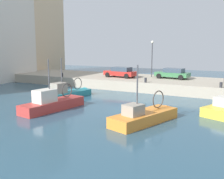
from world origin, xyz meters
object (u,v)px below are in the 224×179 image
at_px(fishing_boat_teal, 69,96).
at_px(quay_streetlamp, 152,53).
at_px(fishing_boat_orange, 147,120).
at_px(parked_car_green, 173,73).
at_px(mooring_bollard_mid, 146,80).
at_px(mooring_bollard_north, 62,75).
at_px(parked_car_red, 121,72).
at_px(mooring_bollard_south, 221,85).
at_px(fishing_boat_red, 55,107).

distance_m(fishing_boat_teal, quay_streetlamp, 13.54).
xyz_separation_m(fishing_boat_orange, parked_car_green, (16.03, 2.58, 1.80)).
distance_m(mooring_bollard_mid, mooring_bollard_north, 12.00).
bearing_deg(parked_car_red, mooring_bollard_mid, -124.25).
relative_size(fishing_boat_orange, fishing_boat_teal, 0.99).
height_order(fishing_boat_teal, parked_car_red, fishing_boat_teal).
height_order(parked_car_red, mooring_bollard_south, parked_car_red).
relative_size(mooring_bollard_mid, mooring_bollard_north, 1.00).
bearing_deg(mooring_bollard_south, fishing_boat_teal, 113.89).
bearing_deg(fishing_boat_red, mooring_bollard_north, 36.19).
xyz_separation_m(mooring_bollard_south, mooring_bollard_north, (0.00, 20.00, 0.00)).
bearing_deg(mooring_bollard_mid, fishing_boat_teal, 135.65).
bearing_deg(parked_car_red, fishing_boat_teal, 172.05).
bearing_deg(fishing_boat_red, mooring_bollard_mid, -19.28).
height_order(fishing_boat_red, mooring_bollard_south, fishing_boat_red).
relative_size(parked_car_green, mooring_bollard_south, 8.01).
relative_size(parked_car_red, quay_streetlamp, 0.93).
xyz_separation_m(mooring_bollard_mid, quay_streetlamp, (5.65, 1.29, 2.98)).
relative_size(fishing_boat_orange, mooring_bollard_mid, 12.00).
distance_m(fishing_boat_teal, fishing_boat_red, 5.33).
xyz_separation_m(fishing_boat_orange, parked_car_red, (14.18, 9.10, 1.81)).
relative_size(parked_car_green, mooring_bollard_mid, 8.01).
distance_m(fishing_boat_red, quay_streetlamp, 17.48).
height_order(fishing_boat_teal, mooring_bollard_south, fishing_boat_teal).
relative_size(mooring_bollard_south, quay_streetlamp, 0.11).
relative_size(fishing_boat_orange, parked_car_red, 1.46).
height_order(parked_car_green, quay_streetlamp, quay_streetlamp).
bearing_deg(fishing_boat_orange, parked_car_red, 32.69).
xyz_separation_m(parked_car_green, quay_streetlamp, (0.55, 3.03, 2.56)).
bearing_deg(mooring_bollard_south, mooring_bollard_mid, 90.00).
xyz_separation_m(fishing_boat_orange, mooring_bollard_south, (10.93, -3.68, 1.38)).
relative_size(fishing_boat_orange, parked_car_green, 1.50).
height_order(mooring_bollard_south, mooring_bollard_north, same).
distance_m(fishing_boat_teal, parked_car_green, 13.91).
distance_m(parked_car_green, quay_streetlamp, 4.01).
bearing_deg(mooring_bollard_north, fishing_boat_red, -143.81).
distance_m(fishing_boat_orange, quay_streetlamp, 18.04).
bearing_deg(mooring_bollard_south, parked_car_red, 75.71).
height_order(fishing_boat_orange, mooring_bollard_mid, fishing_boat_orange).
distance_m(fishing_boat_orange, fishing_boat_teal, 11.43).
height_order(parked_car_green, mooring_bollard_north, parked_car_green).
distance_m(mooring_bollard_south, mooring_bollard_mid, 8.00).
bearing_deg(parked_car_green, mooring_bollard_south, -129.16).
bearing_deg(parked_car_green, fishing_boat_orange, -170.85).
xyz_separation_m(fishing_boat_red, mooring_bollard_north, (11.09, 8.12, 1.30)).
bearing_deg(parked_car_green, mooring_bollard_north, 110.36).
bearing_deg(quay_streetlamp, mooring_bollard_south, -121.30).
height_order(fishing_boat_teal, mooring_bollard_north, fishing_boat_teal).
height_order(fishing_boat_red, mooring_bollard_mid, fishing_boat_red).
relative_size(parked_car_red, mooring_bollard_south, 8.20).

